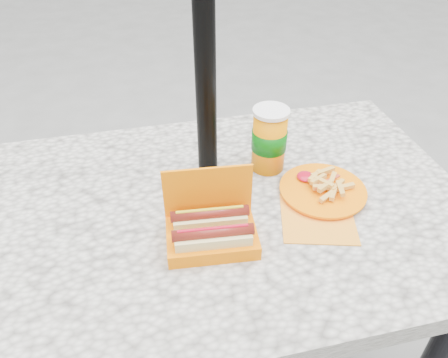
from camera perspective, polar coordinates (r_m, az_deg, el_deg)
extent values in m
cube|color=beige|center=(1.05, -0.33, -4.35)|extent=(1.20, 0.80, 0.05)
cylinder|color=black|center=(1.55, -21.55, -9.91)|extent=(0.07, 0.07, 0.70)
cylinder|color=black|center=(1.66, 14.44, -4.39)|extent=(0.07, 0.07, 0.70)
cylinder|color=black|center=(0.99, -2.58, 18.27)|extent=(0.05, 0.05, 2.20)
cube|color=orange|center=(0.93, -1.61, -7.68)|extent=(0.20, 0.14, 0.03)
cube|color=orange|center=(0.93, -2.12, -1.61)|extent=(0.19, 0.03, 0.12)
cube|color=#CCB77B|center=(0.90, -1.42, -8.09)|extent=(0.16, 0.06, 0.04)
cylinder|color=maroon|center=(0.88, -1.44, -7.02)|extent=(0.17, 0.04, 0.02)
cylinder|color=#AF091E|center=(0.88, -1.45, -6.49)|extent=(0.14, 0.02, 0.01)
cube|color=#CCB77B|center=(0.94, -1.83, -5.62)|extent=(0.16, 0.06, 0.04)
cylinder|color=maroon|center=(0.92, -1.86, -4.55)|extent=(0.17, 0.04, 0.02)
cylinder|color=gold|center=(0.92, -1.87, -4.02)|extent=(0.14, 0.02, 0.01)
cube|color=orange|center=(1.02, 12.13, -5.04)|extent=(0.20, 0.20, 0.00)
cylinder|color=orange|center=(1.09, 12.76, -1.47)|extent=(0.20, 0.20, 0.01)
cylinder|color=orange|center=(1.09, 12.79, -1.33)|extent=(0.21, 0.21, 0.01)
cube|color=yellow|center=(1.11, 12.41, 0.69)|extent=(0.05, 0.02, 0.01)
cube|color=yellow|center=(1.07, 13.09, -0.92)|extent=(0.05, 0.04, 0.01)
cube|color=yellow|center=(1.05, 13.34, -2.20)|extent=(0.05, 0.04, 0.01)
cube|color=yellow|center=(1.07, 14.99, -1.19)|extent=(0.02, 0.05, 0.01)
cube|color=yellow|center=(1.10, 13.91, 0.01)|extent=(0.04, 0.05, 0.01)
cube|color=yellow|center=(1.12, 13.14, 1.01)|extent=(0.05, 0.02, 0.01)
cube|color=yellow|center=(1.10, 11.80, 0.39)|extent=(0.05, 0.04, 0.01)
cube|color=yellow|center=(1.08, 12.92, -0.44)|extent=(0.04, 0.05, 0.01)
cube|color=yellow|center=(1.09, 15.49, -1.02)|extent=(0.05, 0.02, 0.01)
cube|color=yellow|center=(1.08, 13.12, -0.88)|extent=(0.04, 0.05, 0.01)
cube|color=yellow|center=(1.08, 12.23, -0.05)|extent=(0.05, 0.03, 0.01)
cube|color=yellow|center=(1.08, 14.60, -0.82)|extent=(0.05, 0.04, 0.01)
cube|color=yellow|center=(1.06, 14.13, -1.79)|extent=(0.04, 0.05, 0.01)
cube|color=yellow|center=(1.07, 12.84, -1.04)|extent=(0.05, 0.02, 0.01)
ellipsoid|color=#AF091E|center=(1.11, 10.62, 0.33)|extent=(0.04, 0.04, 0.01)
cube|color=#B53A23|center=(1.09, 13.29, -0.34)|extent=(0.08, 0.04, 0.00)
cylinder|color=orange|center=(1.11, 5.91, 4.94)|extent=(0.09, 0.09, 0.16)
cylinder|color=#055609|center=(1.11, 5.92, 5.15)|extent=(0.09, 0.09, 0.05)
cylinder|color=white|center=(1.07, 6.20, 8.77)|extent=(0.09, 0.09, 0.01)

